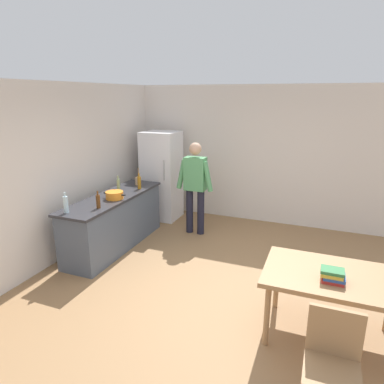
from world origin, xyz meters
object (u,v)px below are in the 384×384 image
at_px(cooking_pot, 115,195).
at_px(bottle_water_clear, 66,204).
at_px(refrigerator, 162,176).
at_px(dining_table, 334,281).
at_px(bottle_oil_amber, 139,183).
at_px(utensil_jar, 138,181).
at_px(chair, 332,359).
at_px(book_stack, 333,276).
at_px(bottle_beer_brown, 98,201).
at_px(bottle_vinegar_tall, 119,186).
at_px(person, 195,182).

bearing_deg(cooking_pot, bottle_water_clear, -106.99).
height_order(refrigerator, dining_table, refrigerator).
bearing_deg(bottle_oil_amber, refrigerator, 94.54).
distance_m(utensil_jar, bottle_oil_amber, 0.29).
xyz_separation_m(chair, book_stack, (-0.02, 0.82, 0.28)).
xyz_separation_m(utensil_jar, bottle_water_clear, (-0.16, -1.72, 0.05)).
xyz_separation_m(bottle_beer_brown, bottle_vinegar_tall, (-0.12, 0.73, 0.03)).
distance_m(person, cooking_pot, 1.49).
relative_size(chair, book_stack, 3.92).
height_order(bottle_water_clear, book_stack, bottle_water_clear).
bearing_deg(person, utensil_jar, -165.89).
relative_size(utensil_jar, book_stack, 1.38).
bearing_deg(cooking_pot, book_stack, -19.09).
height_order(refrigerator, person, refrigerator).
distance_m(person, bottle_vinegar_tall, 1.37).
relative_size(chair, bottle_vinegar_tall, 2.84).
height_order(bottle_beer_brown, bottle_vinegar_tall, bottle_vinegar_tall).
bearing_deg(bottle_vinegar_tall, refrigerator, 87.38).
xyz_separation_m(dining_table, cooking_pot, (-3.29, 0.98, 0.29)).
height_order(utensil_jar, book_stack, utensil_jar).
height_order(bottle_water_clear, bottle_oil_amber, bottle_water_clear).
distance_m(cooking_pot, bottle_oil_amber, 0.67).
bearing_deg(bottle_vinegar_tall, cooking_pot, -71.93).
distance_m(refrigerator, person, 1.10).
relative_size(person, book_stack, 7.31).
height_order(utensil_jar, bottle_beer_brown, utensil_jar).
bearing_deg(bottle_vinegar_tall, utensil_jar, 91.33).
xyz_separation_m(person, utensil_jar, (-1.03, -0.26, 0.00)).
height_order(refrigerator, cooking_pot, refrigerator).
xyz_separation_m(refrigerator, utensil_jar, (-0.08, -0.81, 0.08)).
relative_size(refrigerator, chair, 1.98).
relative_size(person, bottle_water_clear, 5.67).
bearing_deg(bottle_beer_brown, dining_table, -8.81).
xyz_separation_m(utensil_jar, bottle_oil_amber, (0.17, -0.24, 0.04)).
bearing_deg(bottle_oil_amber, cooking_pot, -96.11).
xyz_separation_m(dining_table, bottle_beer_brown, (-3.24, 0.50, 0.33)).
height_order(bottle_vinegar_tall, book_stack, bottle_vinegar_tall).
bearing_deg(person, cooking_pot, -128.87).
bearing_deg(cooking_pot, person, 51.13).
xyz_separation_m(bottle_water_clear, bottle_oil_amber, (0.32, 1.48, -0.01)).
bearing_deg(cooking_pot, utensil_jar, 96.01).
bearing_deg(refrigerator, bottle_water_clear, -95.36).
relative_size(dining_table, bottle_vinegar_tall, 4.37).
relative_size(utensil_jar, bottle_water_clear, 1.07).
bearing_deg(bottle_beer_brown, chair, -24.40).
bearing_deg(person, bottle_beer_brown, -118.50).
bearing_deg(bottle_oil_amber, utensil_jar, 124.71).
relative_size(person, bottle_vinegar_tall, 5.31).
bearing_deg(chair, dining_table, 90.33).
relative_size(refrigerator, person, 1.06).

